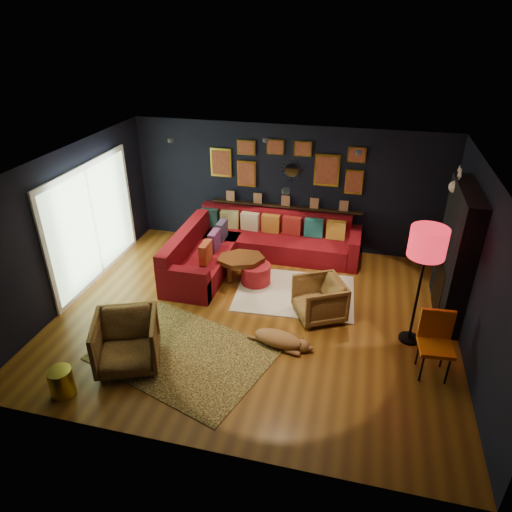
% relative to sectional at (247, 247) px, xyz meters
% --- Properties ---
extents(floor, '(6.50, 6.50, 0.00)m').
position_rel_sectional_xyz_m(floor, '(0.61, -1.81, -0.32)').
color(floor, brown).
rests_on(floor, ground).
extents(room_walls, '(6.50, 6.50, 6.50)m').
position_rel_sectional_xyz_m(room_walls, '(0.61, -1.81, 1.27)').
color(room_walls, black).
rests_on(room_walls, ground).
extents(sectional, '(3.41, 2.69, 0.86)m').
position_rel_sectional_xyz_m(sectional, '(0.00, 0.00, 0.00)').
color(sectional, maroon).
rests_on(sectional, ground).
extents(ledge, '(3.20, 0.12, 0.04)m').
position_rel_sectional_xyz_m(ledge, '(0.61, 0.87, 0.60)').
color(ledge, black).
rests_on(ledge, room_walls).
extents(gallery_wall, '(3.15, 0.04, 1.02)m').
position_rel_sectional_xyz_m(gallery_wall, '(0.60, 0.91, 1.48)').
color(gallery_wall, gold).
rests_on(gallery_wall, room_walls).
extents(sunburst_mirror, '(0.47, 0.16, 0.47)m').
position_rel_sectional_xyz_m(sunburst_mirror, '(0.71, 0.91, 1.38)').
color(sunburst_mirror, silver).
rests_on(sunburst_mirror, room_walls).
extents(fireplace, '(0.31, 1.60, 2.20)m').
position_rel_sectional_xyz_m(fireplace, '(3.71, -0.91, 0.70)').
color(fireplace, black).
rests_on(fireplace, ground).
extents(deer_head, '(0.50, 0.28, 0.45)m').
position_rel_sectional_xyz_m(deer_head, '(3.75, -0.41, 1.73)').
color(deer_head, white).
rests_on(deer_head, fireplace).
extents(sliding_door, '(0.06, 2.80, 2.20)m').
position_rel_sectional_xyz_m(sliding_door, '(-2.60, -1.21, 0.78)').
color(sliding_door, white).
rests_on(sliding_door, ground).
extents(ceiling_spots, '(3.30, 2.50, 0.06)m').
position_rel_sectional_xyz_m(ceiling_spots, '(0.61, -1.01, 2.24)').
color(ceiling_spots, black).
rests_on(ceiling_spots, room_walls).
extents(shag_rug, '(2.19, 1.65, 0.03)m').
position_rel_sectional_xyz_m(shag_rug, '(1.16, -0.99, -0.31)').
color(shag_rug, silver).
rests_on(shag_rug, ground).
extents(leopard_rug, '(2.90, 2.44, 0.01)m').
position_rel_sectional_xyz_m(leopard_rug, '(-0.19, -3.04, -0.32)').
color(leopard_rug, tan).
rests_on(leopard_rug, ground).
extents(coffee_table, '(1.10, 0.96, 0.46)m').
position_rel_sectional_xyz_m(coffee_table, '(0.08, -0.75, 0.07)').
color(coffee_table, '#5D2D14').
rests_on(coffee_table, shag_rug).
extents(pouf, '(0.56, 0.56, 0.36)m').
position_rel_sectional_xyz_m(pouf, '(0.38, -0.80, -0.11)').
color(pouf, '#A51B27').
rests_on(pouf, shag_rug).
extents(armchair_left, '(1.10, 1.07, 0.88)m').
position_rel_sectional_xyz_m(armchair_left, '(-0.86, -3.41, 0.12)').
color(armchair_left, '#C48D44').
rests_on(armchair_left, ground).
extents(armchair_right, '(0.96, 0.98, 0.76)m').
position_rel_sectional_xyz_m(armchair_right, '(1.66, -1.59, 0.06)').
color(armchair_right, '#C48D44').
rests_on(armchair_right, ground).
extents(gold_stool, '(0.32, 0.32, 0.40)m').
position_rel_sectional_xyz_m(gold_stool, '(-1.45, -4.16, -0.12)').
color(gold_stool, gold).
rests_on(gold_stool, ground).
extents(orange_chair, '(0.49, 0.49, 0.96)m').
position_rel_sectional_xyz_m(orange_chair, '(3.36, -2.50, 0.24)').
color(orange_chair, black).
rests_on(orange_chair, ground).
extents(floor_lamp, '(0.53, 0.53, 1.92)m').
position_rel_sectional_xyz_m(floor_lamp, '(3.11, -1.86, 1.31)').
color(floor_lamp, black).
rests_on(floor_lamp, ground).
extents(dog, '(1.12, 0.69, 0.33)m').
position_rel_sectional_xyz_m(dog, '(1.15, -2.50, -0.14)').
color(dog, '#A16C3C').
rests_on(dog, leopard_rug).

